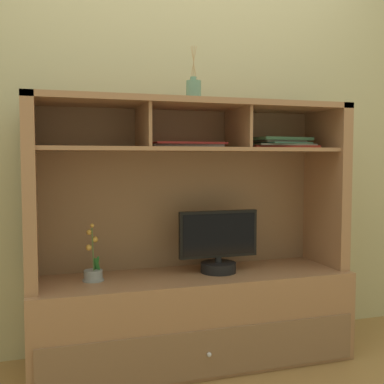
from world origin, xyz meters
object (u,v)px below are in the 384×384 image
at_px(media_console, 192,286).
at_px(magazine_stack_left, 281,143).
at_px(magazine_stack_centre, 186,145).
at_px(tv_monitor, 218,246).
at_px(potted_orchid, 93,270).
at_px(diffuser_bottle, 194,90).

relative_size(media_console, magazine_stack_left, 4.24).
bearing_deg(magazine_stack_centre, tv_monitor, -28.50).
height_order(potted_orchid, magazine_stack_centre, magazine_stack_centre).
distance_m(tv_monitor, magazine_stack_left, 0.69).
height_order(tv_monitor, magazine_stack_centre, magazine_stack_centre).
height_order(potted_orchid, magazine_stack_left, magazine_stack_left).
distance_m(media_console, diffuser_bottle, 1.04).
height_order(magazine_stack_left, diffuser_bottle, diffuser_bottle).
relative_size(potted_orchid, magazine_stack_left, 0.74).
relative_size(potted_orchid, magazine_stack_centre, 0.75).
distance_m(tv_monitor, potted_orchid, 0.67).
relative_size(tv_monitor, diffuser_bottle, 1.57).
bearing_deg(diffuser_bottle, tv_monitor, 2.65).
xyz_separation_m(tv_monitor, magazine_stack_centre, (-0.15, 0.08, 0.54)).
height_order(media_console, potted_orchid, media_console).
distance_m(potted_orchid, diffuser_bottle, 1.05).
height_order(magazine_stack_left, magazine_stack_centre, magazine_stack_left).
relative_size(media_console, magazine_stack_centre, 4.30).
bearing_deg(media_console, magazine_stack_left, 4.72).
distance_m(media_console, potted_orchid, 0.54).
distance_m(potted_orchid, magazine_stack_left, 1.25).
bearing_deg(magazine_stack_centre, magazine_stack_left, -0.98).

